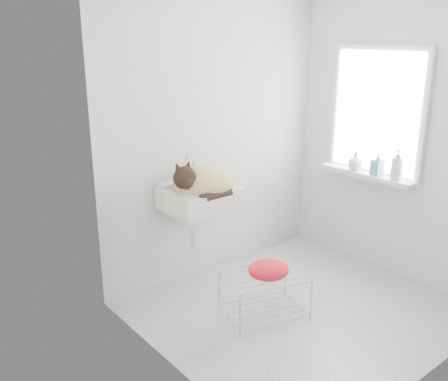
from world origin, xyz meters
TOP-DOWN VIEW (x-y plane):
  - floor at (0.00, 0.00)m, footprint 2.20×2.00m
  - back_wall at (0.00, 1.00)m, footprint 2.20×0.02m
  - right_wall at (1.10, 0.00)m, footprint 0.02×2.00m
  - left_wall at (-1.10, 0.00)m, footprint 0.02×2.00m
  - window_glass at (1.09, 0.20)m, footprint 0.01×0.80m
  - window_frame at (1.07, 0.20)m, footprint 0.04×0.90m
  - windowsill at (1.01, 0.20)m, footprint 0.16×0.88m
  - sink at (-0.37, 0.74)m, footprint 0.53×0.46m
  - faucet at (-0.37, 0.92)m, footprint 0.19×0.13m
  - cat at (-0.36, 0.72)m, footprint 0.56×0.51m
  - wire_rack at (-0.25, 0.12)m, footprint 0.64×0.53m
  - towel at (-0.27, 0.06)m, footprint 0.36×0.32m
  - bottle_a at (1.00, -0.08)m, footprint 0.10×0.10m
  - bottle_b at (1.00, 0.10)m, footprint 0.10×0.10m
  - bottle_c at (1.00, 0.32)m, footprint 0.14×0.14m

SIDE VIEW (x-z plane):
  - floor at x=0.00m, z-range -0.01..0.01m
  - wire_rack at x=-0.25m, z-range -0.02..0.32m
  - towel at x=-0.27m, z-range 0.30..0.42m
  - windowsill at x=1.01m, z-range 0.81..0.85m
  - sink at x=-0.37m, z-range 0.74..0.96m
  - bottle_a at x=1.00m, z-range 0.74..0.96m
  - bottle_b at x=1.00m, z-range 0.75..0.95m
  - bottle_c at x=1.00m, z-range 0.77..0.93m
  - cat at x=-0.36m, z-range 0.73..1.05m
  - faucet at x=-0.37m, z-range 0.89..1.09m
  - back_wall at x=0.00m, z-range 0.00..2.50m
  - right_wall at x=1.10m, z-range 0.00..2.50m
  - left_wall at x=-1.10m, z-range 0.00..2.50m
  - window_glass at x=1.09m, z-range 0.85..1.85m
  - window_frame at x=1.07m, z-range 0.80..1.90m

